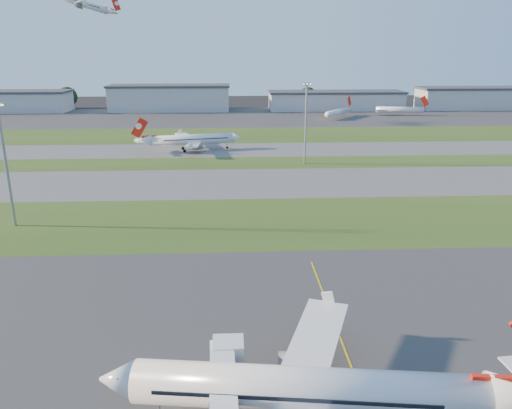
{
  "coord_description": "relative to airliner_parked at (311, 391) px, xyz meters",
  "views": [
    {
      "loc": [
        -8.83,
        -50.25,
        36.16
      ],
      "look_at": [
        -4.18,
        42.24,
        7.0
      ],
      "focal_mm": 35.0,
      "sensor_mm": 36.0,
      "label": 1
    }
  ],
  "objects": [
    {
      "name": "grass_strip_c",
      "position": [
        1.54,
        175.14,
        -4.59
      ],
      "size": [
        300.0,
        40.0,
        0.01
      ],
      "primitive_type": "cube",
      "color": "#2B4818",
      "rests_on": "ground"
    },
    {
      "name": "apron_far",
      "position": [
        1.54,
        235.14,
        -4.59
      ],
      "size": [
        400.0,
        80.0,
        0.01
      ],
      "primitive_type": "cube",
      "color": "#333335",
      "rests_on": "ground"
    },
    {
      "name": "airliner_departing",
      "position": [
        -78.17,
        219.98,
        51.94
      ],
      "size": [
        30.84,
        25.85,
        9.78
      ],
      "rotation": [
        0.0,
        0.0,
        0.24
      ],
      "color": "silver"
    },
    {
      "name": "hangar_west",
      "position": [
        -43.46,
        265.14,
        3.04
      ],
      "size": [
        71.4,
        23.0,
        15.2
      ],
      "color": "#AAACB2",
      "rests_on": "ground"
    },
    {
      "name": "airliner_parked",
      "position": [
        0.0,
        0.0,
        0.0
      ],
      "size": [
        41.87,
        35.32,
        13.09
      ],
      "rotation": [
        0.0,
        0.0,
        -0.13
      ],
      "color": "silver",
      "rests_on": "ground"
    },
    {
      "name": "grass_strip_b",
      "position": [
        1.54,
        120.14,
        -4.59
      ],
      "size": [
        300.0,
        18.0,
        0.01
      ],
      "primitive_type": "cube",
      "color": "#2B4818",
      "rests_on": "ground"
    },
    {
      "name": "hangar_far_east",
      "position": [
        156.54,
        265.14,
        2.04
      ],
      "size": [
        96.9,
        23.0,
        13.2
      ],
      "color": "#AAACB2",
      "rests_on": "ground"
    },
    {
      "name": "ground",
      "position": [
        1.54,
        10.14,
        -4.6
      ],
      "size": [
        700.0,
        700.0,
        0.0
      ],
      "primitive_type": "plane",
      "color": "black",
      "rests_on": "ground"
    },
    {
      "name": "tree_mid_west",
      "position": [
        -18.46,
        276.14,
        1.24
      ],
      "size": [
        9.9,
        9.9,
        10.8
      ],
      "color": "black",
      "rests_on": "ground"
    },
    {
      "name": "mini_jet_near",
      "position": [
        50.64,
        227.58,
        -1.31
      ],
      "size": [
        18.93,
        23.64,
        9.48
      ],
      "rotation": [
        0.0,
        0.0,
        0.91
      ],
      "color": "silver",
      "rests_on": "ground"
    },
    {
      "name": "taxiway_b",
      "position": [
        1.54,
        142.14,
        -4.59
      ],
      "size": [
        300.0,
        26.0,
        0.01
      ],
      "primitive_type": "cube",
      "color": "#515154",
      "rests_on": "ground"
    },
    {
      "name": "tree_east",
      "position": [
        116.54,
        277.14,
        1.56
      ],
      "size": [
        10.45,
        10.45,
        11.4
      ],
      "color": "black",
      "rests_on": "ground"
    },
    {
      "name": "airliner_taxiing",
      "position": [
        -21.69,
        141.79,
        -0.57
      ],
      "size": [
        36.27,
        30.44,
        11.46
      ],
      "rotation": [
        0.0,
        0.0,
        3.36
      ],
      "color": "silver",
      "rests_on": "ground"
    },
    {
      "name": "tree_west",
      "position": [
        -108.46,
        280.14,
        2.54
      ],
      "size": [
        12.1,
        12.1,
        13.2
      ],
      "color": "black",
      "rests_on": "ground"
    },
    {
      "name": "tree_mid_east",
      "position": [
        41.54,
        279.14,
        2.22
      ],
      "size": [
        11.55,
        11.55,
        12.6
      ],
      "color": "black",
      "rests_on": "ground"
    },
    {
      "name": "light_mast_centre",
      "position": [
        16.54,
        118.14,
        10.22
      ],
      "size": [
        3.2,
        0.7,
        25.8
      ],
      "color": "gray",
      "rests_on": "ground"
    },
    {
      "name": "grass_strip_a",
      "position": [
        1.54,
        62.14,
        -4.59
      ],
      "size": [
        300.0,
        34.0,
        0.01
      ],
      "primitive_type": "cube",
      "color": "#2B4818",
      "rests_on": "ground"
    },
    {
      "name": "apron_near",
      "position": [
        1.54,
        10.14,
        -4.59
      ],
      "size": [
        300.0,
        70.0,
        0.01
      ],
      "primitive_type": "cube",
      "color": "#333335",
      "rests_on": "ground"
    },
    {
      "name": "light_mast_west",
      "position": [
        -53.46,
        62.14,
        10.22
      ],
      "size": [
        3.2,
        0.7,
        25.8
      ],
      "color": "gray",
      "rests_on": "ground"
    },
    {
      "name": "hangar_east",
      "position": [
        56.54,
        265.14,
        1.04
      ],
      "size": [
        81.6,
        23.0,
        11.2
      ],
      "color": "#AAACB2",
      "rests_on": "ground"
    },
    {
      "name": "mini_jet_far",
      "position": [
        87.28,
        236.73,
        -1.31
      ],
      "size": [
        28.43,
        7.87,
        9.48
      ],
      "rotation": [
        0.0,
        0.0,
        -0.18
      ],
      "color": "silver",
      "rests_on": "ground"
    },
    {
      "name": "yellow_line",
      "position": [
        6.54,
        10.14,
        -4.6
      ],
      "size": [
        0.25,
        60.0,
        0.02
      ],
      "primitive_type": "cube",
      "color": "gold",
      "rests_on": "ground"
    },
    {
      "name": "taxiway_a",
      "position": [
        1.54,
        95.14,
        -4.59
      ],
      "size": [
        300.0,
        32.0,
        0.01
      ],
      "primitive_type": "cube",
      "color": "#515154",
      "rests_on": "ground"
    }
  ]
}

